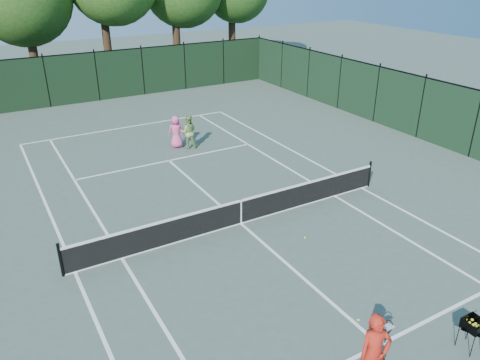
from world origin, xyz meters
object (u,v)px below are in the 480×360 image
loose_ball_midcourt (305,238)px  coach (374,354)px  player_green (188,132)px  player_pink (176,132)px  ball_hopper (474,325)px  loose_ball_near_cart (358,320)px

loose_ball_midcourt → coach: bearing=-114.1°
player_green → loose_ball_midcourt: size_ratio=23.59×
coach → player_pink: coach is taller
ball_hopper → loose_ball_midcourt: 5.67m
ball_hopper → loose_ball_midcourt: size_ratio=12.01×
player_green → loose_ball_near_cart: size_ratio=23.59×
player_pink → ball_hopper: bearing=114.2°
loose_ball_near_cart → coach: bearing=-126.9°
loose_ball_near_cart → loose_ball_midcourt: (1.17, 3.70, 0.00)m
ball_hopper → player_green: bearing=67.9°
player_green → loose_ball_near_cart: bearing=104.9°
loose_ball_near_cart → loose_ball_midcourt: same height
coach → loose_ball_near_cart: (1.20, 1.60, -0.90)m
coach → player_pink: 15.07m
coach → ball_hopper: size_ratio=2.28×
coach → player_green: coach is taller
coach → loose_ball_near_cart: bearing=69.7°
ball_hopper → loose_ball_near_cart: 2.56m
player_green → ball_hopper: player_green is taller
coach → loose_ball_midcourt: size_ratio=27.39×
coach → ball_hopper: 2.79m
coach → player_pink: size_ratio=1.19×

